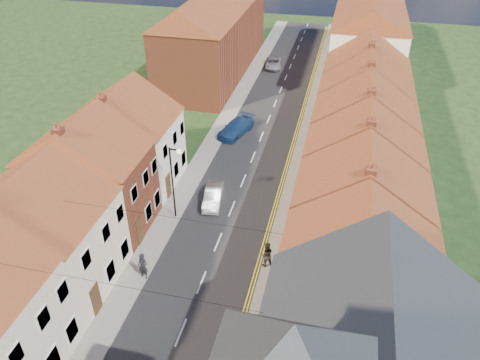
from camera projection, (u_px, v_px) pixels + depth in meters
The scene contains 20 objects.
road at pixel (253, 157), 43.01m from camera, with size 7.00×90.00×0.02m, color black.
pavement_left at pixel (207, 151), 43.83m from camera, with size 1.80×90.00×0.12m, color gray.
pavement_right at pixel (301, 162), 42.15m from camera, with size 1.80×90.00×0.12m, color gray.
cottage_r_tudor at pixel (357, 271), 24.79m from camera, with size 8.30×5.20×9.00m.
cottage_r_white_near at pixel (360, 210), 29.14m from camera, with size 8.30×6.00×9.00m.
cottage_r_cream_mid at pixel (362, 165), 33.49m from camera, with size 8.30×5.20×9.00m.
cottage_r_pink at pixel (363, 131), 37.85m from camera, with size 8.30×6.00×9.00m.
cottage_r_white_far at pixel (364, 103), 42.20m from camera, with size 8.30×5.20×9.00m.
cottage_r_cream_far at pixel (365, 81), 46.56m from camera, with size 8.30×6.00×9.00m.
cottage_l_white at pixel (38, 229), 27.79m from camera, with size 8.30×6.90×8.80m.
cottage_l_brick_mid at pixel (88, 172), 32.62m from camera, with size 8.30×5.70×9.10m.
cottage_l_pink at pixel (124, 135), 37.39m from camera, with size 8.30×6.30×8.80m.
block_right_far at pixel (368, 29), 58.45m from camera, with size 8.30×24.20×10.50m.
block_left_far at pixel (214, 30), 57.97m from camera, with size 8.30×24.20×10.50m.
lamppost at pixel (173, 179), 33.70m from camera, with size 0.88×0.15×6.00m.
car_mid at pixel (213, 196), 36.90m from camera, with size 1.29×3.71×1.22m, color #B9BCC2.
car_far at pixel (236, 128), 46.35m from camera, with size 1.94×4.78×1.39m, color navy.
car_distant at pixel (273, 63), 61.78m from camera, with size 1.97×4.28×1.19m, color #ABADB3.
pedestrian_right at pixel (266, 254), 30.74m from camera, with size 0.92×0.72×1.90m, color black.
pedestrian_left_b at pixel (143, 266), 29.82m from camera, with size 0.71×0.46×1.94m, color black.
Camera 1 is at (7.32, -6.12, 22.33)m, focal length 35.00 mm.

